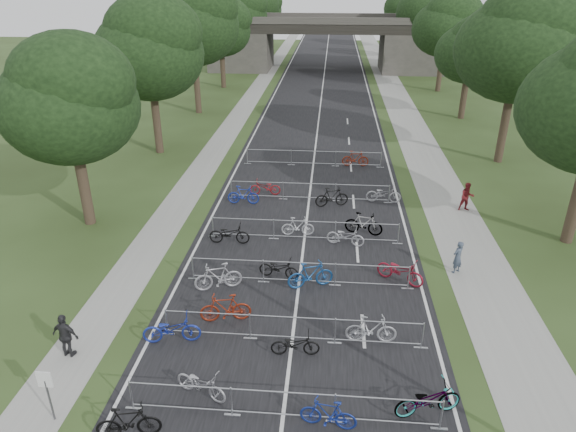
# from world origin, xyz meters

# --- Properties ---
(road) EXTENTS (11.00, 140.00, 0.01)m
(road) POSITION_xyz_m (0.00, 50.00, 0.01)
(road) COLOR black
(road) RESTS_ON ground
(sidewalk_right) EXTENTS (3.00, 140.00, 0.01)m
(sidewalk_right) POSITION_xyz_m (8.00, 50.00, 0.01)
(sidewalk_right) COLOR gray
(sidewalk_right) RESTS_ON ground
(sidewalk_left) EXTENTS (2.00, 140.00, 0.01)m
(sidewalk_left) POSITION_xyz_m (-7.50, 50.00, 0.01)
(sidewalk_left) COLOR gray
(sidewalk_left) RESTS_ON ground
(lane_markings) EXTENTS (0.12, 140.00, 0.00)m
(lane_markings) POSITION_xyz_m (0.00, 50.00, 0.00)
(lane_markings) COLOR silver
(lane_markings) RESTS_ON ground
(overpass_bridge) EXTENTS (31.00, 8.00, 7.05)m
(overpass_bridge) POSITION_xyz_m (0.00, 65.00, 3.53)
(overpass_bridge) COLOR #403D39
(overpass_bridge) RESTS_ON ground
(park_sign) EXTENTS (0.45, 0.06, 1.83)m
(park_sign) POSITION_xyz_m (-6.80, 3.00, 1.27)
(park_sign) COLOR #4C4C51
(park_sign) RESTS_ON ground
(tree_left_0) EXTENTS (6.72, 6.72, 10.25)m
(tree_left_0) POSITION_xyz_m (-11.39, 15.93, 6.49)
(tree_left_0) COLOR #33261C
(tree_left_0) RESTS_ON ground
(tree_left_1) EXTENTS (7.56, 7.56, 11.53)m
(tree_left_1) POSITION_xyz_m (-11.39, 27.93, 7.30)
(tree_left_1) COLOR #33261C
(tree_left_1) RESTS_ON ground
(tree_right_1) EXTENTS (8.18, 8.18, 12.47)m
(tree_right_1) POSITION_xyz_m (13.11, 27.93, 7.90)
(tree_right_1) COLOR #33261C
(tree_right_1) RESTS_ON ground
(tree_left_2) EXTENTS (8.40, 8.40, 12.81)m
(tree_left_2) POSITION_xyz_m (-11.39, 39.93, 8.12)
(tree_left_2) COLOR #33261C
(tree_left_2) RESTS_ON ground
(tree_right_2) EXTENTS (6.16, 6.16, 9.39)m
(tree_right_2) POSITION_xyz_m (13.11, 39.93, 5.95)
(tree_right_2) COLOR #33261C
(tree_right_2) RESTS_ON ground
(tree_left_3) EXTENTS (6.72, 6.72, 10.25)m
(tree_left_3) POSITION_xyz_m (-11.39, 51.93, 6.49)
(tree_left_3) COLOR #33261C
(tree_left_3) RESTS_ON ground
(tree_right_3) EXTENTS (7.17, 7.17, 10.93)m
(tree_right_3) POSITION_xyz_m (13.11, 51.93, 6.92)
(tree_right_3) COLOR #33261C
(tree_right_3) RESTS_ON ground
(tree_left_4) EXTENTS (7.56, 7.56, 11.53)m
(tree_left_4) POSITION_xyz_m (-11.39, 63.93, 7.30)
(tree_left_4) COLOR #33261C
(tree_left_4) RESTS_ON ground
(tree_right_4) EXTENTS (8.18, 8.18, 12.47)m
(tree_right_4) POSITION_xyz_m (13.11, 63.93, 7.90)
(tree_right_4) COLOR #33261C
(tree_right_4) RESTS_ON ground
(tree_left_5) EXTENTS (8.40, 8.40, 12.81)m
(tree_left_5) POSITION_xyz_m (-11.39, 75.93, 8.12)
(tree_left_5) COLOR #33261C
(tree_left_5) RESTS_ON ground
(tree_right_5) EXTENTS (6.16, 6.16, 9.39)m
(tree_right_5) POSITION_xyz_m (13.11, 75.93, 5.95)
(tree_right_5) COLOR #33261C
(tree_right_5) RESTS_ON ground
(tree_left_6) EXTENTS (6.72, 6.72, 10.25)m
(tree_left_6) POSITION_xyz_m (-11.39, 87.93, 6.49)
(tree_left_6) COLOR #33261C
(tree_left_6) RESTS_ON ground
(tree_right_6) EXTENTS (7.17, 7.17, 10.93)m
(tree_right_6) POSITION_xyz_m (13.11, 87.93, 6.92)
(tree_right_6) COLOR #33261C
(tree_right_6) RESTS_ON ground
(barrier_row_1) EXTENTS (9.70, 0.08, 1.10)m
(barrier_row_1) POSITION_xyz_m (0.00, 3.60, 0.55)
(barrier_row_1) COLOR #A7AAAF
(barrier_row_1) RESTS_ON ground
(barrier_row_2) EXTENTS (9.70, 0.08, 1.10)m
(barrier_row_2) POSITION_xyz_m (0.00, 7.20, 0.55)
(barrier_row_2) COLOR #A7AAAF
(barrier_row_2) RESTS_ON ground
(barrier_row_3) EXTENTS (9.70, 0.08, 1.10)m
(barrier_row_3) POSITION_xyz_m (0.00, 11.00, 0.55)
(barrier_row_3) COLOR #A7AAAF
(barrier_row_3) RESTS_ON ground
(barrier_row_4) EXTENTS (9.70, 0.08, 1.10)m
(barrier_row_4) POSITION_xyz_m (0.00, 15.00, 0.55)
(barrier_row_4) COLOR #A7AAAF
(barrier_row_4) RESTS_ON ground
(barrier_row_5) EXTENTS (9.70, 0.08, 1.10)m
(barrier_row_5) POSITION_xyz_m (0.00, 20.00, 0.55)
(barrier_row_5) COLOR #A7AAAF
(barrier_row_5) RESTS_ON ground
(barrier_row_6) EXTENTS (9.70, 0.08, 1.10)m
(barrier_row_6) POSITION_xyz_m (0.00, 26.00, 0.55)
(barrier_row_6) COLOR #A7AAAF
(barrier_row_6) RESTS_ON ground
(bike_4) EXTENTS (1.92, 0.88, 1.11)m
(bike_4) POSITION_xyz_m (-4.30, 2.56, 0.56)
(bike_4) COLOR black
(bike_4) RESTS_ON ground
(bike_5) EXTENTS (1.94, 1.29, 0.97)m
(bike_5) POSITION_xyz_m (-2.63, 4.31, 0.48)
(bike_5) COLOR #9F9FA6
(bike_5) RESTS_ON ground
(bike_6) EXTENTS (1.74, 0.71, 1.02)m
(bike_6) POSITION_xyz_m (1.35, 3.41, 0.51)
(bike_6) COLOR navy
(bike_6) RESTS_ON ground
(bike_7) EXTENTS (2.22, 1.30, 1.10)m
(bike_7) POSITION_xyz_m (4.30, 4.16, 0.55)
(bike_7) COLOR #A7AAAF
(bike_7) RESTS_ON ground
(bike_8) EXTENTS (2.17, 1.07, 1.09)m
(bike_8) POSITION_xyz_m (-4.30, 6.80, 0.55)
(bike_8) COLOR navy
(bike_8) RESTS_ON ground
(bike_9) EXTENTS (2.02, 0.91, 1.18)m
(bike_9) POSITION_xyz_m (-2.61, 8.18, 0.59)
(bike_9) COLOR maroon
(bike_9) RESTS_ON ground
(bike_10) EXTENTS (1.74, 0.72, 0.90)m
(bike_10) POSITION_xyz_m (0.16, 6.48, 0.45)
(bike_10) COLOR black
(bike_10) RESTS_ON ground
(bike_11) EXTENTS (1.85, 0.56, 1.11)m
(bike_11) POSITION_xyz_m (2.82, 7.39, 0.55)
(bike_11) COLOR #AFB0B7
(bike_11) RESTS_ON ground
(bike_12) EXTENTS (2.09, 1.21, 1.21)m
(bike_12) POSITION_xyz_m (-3.35, 10.32, 0.61)
(bike_12) COLOR #A5A5AD
(bike_12) RESTS_ON ground
(bike_13) EXTENTS (1.87, 0.94, 0.94)m
(bike_13) POSITION_xyz_m (-0.91, 11.43, 0.47)
(bike_13) COLOR black
(bike_13) RESTS_ON ground
(bike_14) EXTENTS (2.07, 1.17, 1.20)m
(bike_14) POSITION_xyz_m (0.49, 10.80, 0.60)
(bike_14) COLOR navy
(bike_14) RESTS_ON ground
(bike_15) EXTENTS (2.21, 1.69, 1.11)m
(bike_15) POSITION_xyz_m (4.30, 11.51, 0.56)
(bike_15) COLOR maroon
(bike_15) RESTS_ON ground
(bike_16) EXTENTS (2.01, 0.72, 1.05)m
(bike_16) POSITION_xyz_m (-3.65, 14.36, 0.53)
(bike_16) COLOR black
(bike_16) RESTS_ON ground
(bike_17) EXTENTS (1.70, 0.60, 1.00)m
(bike_17) POSITION_xyz_m (-0.36, 15.49, 0.50)
(bike_17) COLOR #B5B7BD
(bike_17) RESTS_ON ground
(bike_18) EXTENTS (1.95, 1.00, 0.97)m
(bike_18) POSITION_xyz_m (2.02, 14.68, 0.49)
(bike_18) COLOR #A5A5AD
(bike_18) RESTS_ON ground
(bike_19) EXTENTS (2.02, 0.99, 1.17)m
(bike_19) POSITION_xyz_m (2.96, 15.90, 0.58)
(bike_19) COLOR #A7AAAF
(bike_19) RESTS_ON ground
(bike_20) EXTENTS (1.84, 0.52, 1.10)m
(bike_20) POSITION_xyz_m (-3.74, 19.14, 0.55)
(bike_20) COLOR navy
(bike_20) RESTS_ON ground
(bike_21) EXTENTS (1.87, 0.77, 0.96)m
(bike_21) POSITION_xyz_m (-2.66, 20.56, 0.48)
(bike_21) COLOR maroon
(bike_21) RESTS_ON ground
(bike_22) EXTENTS (2.01, 1.05, 1.16)m
(bike_22) POSITION_xyz_m (1.32, 19.24, 0.58)
(bike_22) COLOR black
(bike_22) RESTS_ON ground
(bike_23) EXTENTS (2.02, 0.78, 1.04)m
(bike_23) POSITION_xyz_m (4.30, 20.06, 0.52)
(bike_23) COLOR #AEADB5
(bike_23) RESTS_ON ground
(bike_27) EXTENTS (1.82, 0.54, 1.09)m
(bike_27) POSITION_xyz_m (2.88, 26.13, 0.55)
(bike_27) COLOR maroon
(bike_27) RESTS_ON ground
(pedestrian_a) EXTENTS (0.67, 0.63, 1.53)m
(pedestrian_a) POSITION_xyz_m (6.89, 12.54, 0.77)
(pedestrian_a) COLOR #384355
(pedestrian_a) RESTS_ON ground
(pedestrian_b) EXTENTS (0.86, 0.70, 1.64)m
(pedestrian_b) POSITION_xyz_m (8.81, 19.31, 0.82)
(pedestrian_b) COLOR maroon
(pedestrian_b) RESTS_ON ground
(pedestrian_c) EXTENTS (1.05, 0.59, 1.69)m
(pedestrian_c) POSITION_xyz_m (-7.67, 5.77, 0.84)
(pedestrian_c) COLOR #28282A
(pedestrian_c) RESTS_ON ground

